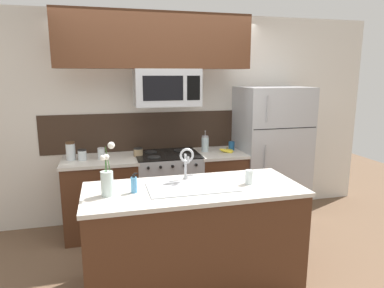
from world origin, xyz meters
The scene contains 22 objects.
ground_plane centered at (0.00, 0.00, 0.00)m, with size 10.00×10.00×0.00m, color brown.
rear_partition centered at (0.30, 1.28, 1.30)m, with size 5.20×0.10×2.60m, color silver.
splash_band centered at (0.00, 1.22, 1.15)m, with size 2.97×0.01×0.48m, color #332319.
back_counter_left centered at (-0.79, 0.90, 0.46)m, with size 0.85×0.65×0.91m.
back_counter_right centered at (0.66, 0.90, 0.46)m, with size 0.59×0.65×0.91m.
stove_range centered at (0.00, 0.90, 0.46)m, with size 0.76×0.64×0.93m.
microwave centered at (0.00, 0.88, 1.71)m, with size 0.74×0.40×0.42m.
upper_cabinet_band centered at (-0.13, 0.85, 2.22)m, with size 2.15×0.34×0.60m, color #4C2B19.
refrigerator centered at (1.37, 0.92, 0.85)m, with size 0.86×0.74×1.71m.
storage_jar_tall centered at (-1.10, 0.92, 1.01)m, with size 0.10×0.10×0.21m.
storage_jar_medium centered at (-0.98, 0.88, 0.97)m, with size 0.09×0.09×0.12m.
storage_jar_short centered at (-0.77, 0.88, 0.97)m, with size 0.08×0.08×0.13m.
storage_jar_squat centered at (-0.35, 0.92, 0.96)m, with size 0.11×0.11×0.10m.
banana_bunch centered at (0.74, 0.84, 0.93)m, with size 0.19×0.15×0.08m.
french_press centered at (0.49, 0.96, 1.01)m, with size 0.09×0.09×0.27m.
coffee_tin centered at (0.84, 0.95, 0.97)m, with size 0.08×0.08×0.11m, color #1E5184.
island_counter centered at (0.00, -0.35, 0.46)m, with size 1.87×0.78×0.91m.
kitchen_sink centered at (-0.01, -0.35, 0.84)m, with size 0.76×0.41×0.16m.
sink_faucet centered at (-0.01, -0.15, 1.11)m, with size 0.14×0.14×0.31m.
dish_soap_bottle centered at (-0.51, -0.36, 0.98)m, with size 0.06×0.05×0.16m.
drinking_glass centered at (0.50, -0.38, 0.97)m, with size 0.07×0.07×0.13m.
flower_vase centered at (-0.72, -0.37, 1.03)m, with size 0.12×0.11×0.43m.
Camera 1 is at (-0.71, -3.06, 1.87)m, focal length 32.00 mm.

